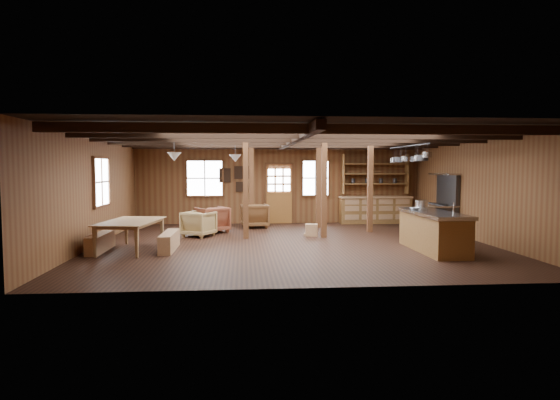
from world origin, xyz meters
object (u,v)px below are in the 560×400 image
(armchair_b, at_px, (255,216))
(armchair_a, at_px, (212,220))
(commercial_range, at_px, (439,213))
(dining_table, at_px, (133,236))
(kitchen_island, at_px, (433,231))
(armchair_c, at_px, (199,224))

(armchair_b, bearing_deg, armchair_a, 30.67)
(commercial_range, bearing_deg, armchair_b, 163.92)
(commercial_range, height_order, dining_table, commercial_range)
(kitchen_island, height_order, dining_table, kitchen_island)
(kitchen_island, relative_size, dining_table, 1.23)
(commercial_range, distance_m, dining_table, 8.89)
(commercial_range, xyz_separation_m, dining_table, (-8.55, -2.43, -0.24))
(armchair_c, bearing_deg, armchair_a, -83.02)
(armchair_a, distance_m, armchair_c, 0.88)
(armchair_c, bearing_deg, commercial_range, -148.80)
(dining_table, distance_m, armchair_b, 5.03)
(armchair_c, bearing_deg, armchair_b, -102.47)
(commercial_range, distance_m, armchair_a, 6.89)
(armchair_b, bearing_deg, dining_table, 45.70)
(armchair_a, bearing_deg, kitchen_island, 116.54)
(kitchen_island, distance_m, dining_table, 7.13)
(kitchen_island, xyz_separation_m, armchair_c, (-5.75, 2.82, -0.11))
(dining_table, height_order, armchair_b, armchair_b)
(armchair_c, bearing_deg, dining_table, 87.27)
(kitchen_island, distance_m, armchair_a, 6.53)
(armchair_a, bearing_deg, commercial_range, 145.78)
(commercial_range, height_order, armchair_a, commercial_range)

